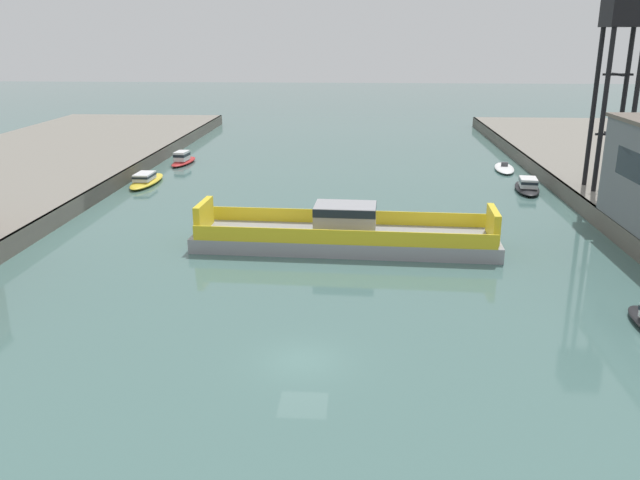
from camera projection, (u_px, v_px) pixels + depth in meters
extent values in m
plane|color=#476B66|center=(303.00, 361.00, 32.64)|extent=(400.00, 400.00, 0.00)
cube|color=#423D38|center=(43.00, 226.00, 52.79)|extent=(0.30, 140.00, 1.60)
cube|color=#423D38|center=(622.00, 237.00, 50.09)|extent=(0.30, 140.00, 1.60)
cube|color=#939399|center=(345.00, 240.00, 50.03)|extent=(23.29, 6.76, 1.10)
cube|color=yellow|center=(348.00, 217.00, 52.37)|extent=(22.12, 1.08, 1.10)
cube|color=yellow|center=(342.00, 237.00, 47.02)|extent=(22.12, 1.08, 1.10)
cube|color=#939399|center=(345.00, 219.00, 49.52)|extent=(4.75, 3.36, 2.29)
cube|color=black|center=(345.00, 209.00, 49.28)|extent=(4.79, 3.41, 0.60)
cube|color=yellow|center=(493.00, 224.00, 48.42)|extent=(0.68, 4.05, 2.20)
cube|color=yellow|center=(204.00, 216.00, 50.64)|extent=(0.68, 4.05, 2.20)
ellipsoid|color=yellow|center=(147.00, 181.00, 71.49)|extent=(2.60, 8.42, 0.58)
cube|color=silver|center=(144.00, 176.00, 70.69)|extent=(1.76, 2.97, 0.75)
cube|color=black|center=(144.00, 176.00, 70.66)|extent=(1.81, 3.05, 0.23)
ellipsoid|color=red|center=(184.00, 162.00, 82.66)|extent=(2.63, 6.87, 0.52)
cube|color=silver|center=(182.00, 156.00, 81.94)|extent=(1.61, 2.47, 1.15)
cube|color=black|center=(182.00, 155.00, 81.89)|extent=(1.65, 2.54, 0.35)
ellipsoid|color=white|center=(504.00, 168.00, 78.74)|extent=(2.98, 7.26, 0.49)
cube|color=#4C4C51|center=(505.00, 164.00, 78.59)|extent=(0.82, 0.48, 0.50)
ellipsoid|color=black|center=(527.00, 188.00, 68.34)|extent=(3.26, 7.53, 0.56)
cube|color=silver|center=(528.00, 182.00, 67.60)|extent=(1.97, 2.74, 0.92)
cube|color=black|center=(528.00, 181.00, 67.57)|extent=(2.03, 2.82, 0.28)
cylinder|color=black|center=(593.00, 109.00, 61.61)|extent=(0.44, 0.44, 14.69)
cylinder|color=black|center=(623.00, 109.00, 61.45)|extent=(0.44, 0.44, 14.69)
cylinder|color=black|center=(603.00, 112.00, 59.04)|extent=(0.44, 0.44, 14.69)
cylinder|color=black|center=(634.00, 112.00, 58.88)|extent=(0.44, 0.44, 14.69)
cube|color=black|center=(610.00, 134.00, 60.91)|extent=(2.70, 0.20, 0.20)
cube|color=black|center=(610.00, 134.00, 60.91)|extent=(0.20, 2.70, 0.20)
cube|color=black|center=(618.00, 74.00, 59.27)|extent=(2.70, 0.20, 0.20)
cube|color=black|center=(618.00, 74.00, 59.27)|extent=(0.20, 2.70, 0.20)
cube|color=black|center=(627.00, 7.00, 57.53)|extent=(3.51, 3.51, 3.35)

